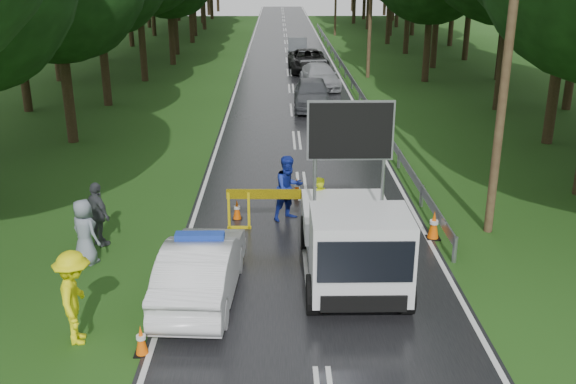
{
  "coord_description": "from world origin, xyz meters",
  "views": [
    {
      "loc": [
        -0.8,
        -14.84,
        7.28
      ],
      "look_at": [
        -0.54,
        1.79,
        1.3
      ],
      "focal_mm": 40.0,
      "sensor_mm": 36.0,
      "label": 1
    }
  ],
  "objects_px": {
    "barrier": "(279,199)",
    "queue_car_fourth": "(297,47)",
    "officer": "(318,205)",
    "queue_car_first": "(312,94)",
    "work_truck": "(353,239)",
    "queue_car_second": "(320,76)",
    "civilian": "(289,188)",
    "police_sedan": "(201,269)",
    "queue_car_third": "(308,61)"
  },
  "relations": [
    {
      "from": "barrier",
      "to": "officer",
      "type": "distance_m",
      "value": 1.13
    },
    {
      "from": "civilian",
      "to": "queue_car_second",
      "type": "relative_size",
      "value": 0.4
    },
    {
      "from": "police_sedan",
      "to": "officer",
      "type": "distance_m",
      "value": 4.71
    },
    {
      "from": "barrier",
      "to": "queue_car_third",
      "type": "bearing_deg",
      "value": 86.94
    },
    {
      "from": "queue_car_third",
      "to": "queue_car_fourth",
      "type": "height_order",
      "value": "queue_car_third"
    },
    {
      "from": "work_truck",
      "to": "queue_car_third",
      "type": "distance_m",
      "value": 31.37
    },
    {
      "from": "barrier",
      "to": "civilian",
      "type": "bearing_deg",
      "value": 70.26
    },
    {
      "from": "work_truck",
      "to": "civilian",
      "type": "relative_size",
      "value": 2.62
    },
    {
      "from": "queue_car_third",
      "to": "civilian",
      "type": "bearing_deg",
      "value": -96.31
    },
    {
      "from": "queue_car_first",
      "to": "work_truck",
      "type": "bearing_deg",
      "value": -88.87
    },
    {
      "from": "work_truck",
      "to": "queue_car_fourth",
      "type": "xyz_separation_m",
      "value": [
        -0.16,
        39.29,
        -0.39
      ]
    },
    {
      "from": "work_truck",
      "to": "queue_car_fourth",
      "type": "distance_m",
      "value": 39.29
    },
    {
      "from": "work_truck",
      "to": "police_sedan",
      "type": "bearing_deg",
      "value": -168.39
    },
    {
      "from": "work_truck",
      "to": "barrier",
      "type": "height_order",
      "value": "work_truck"
    },
    {
      "from": "police_sedan",
      "to": "queue_car_second",
      "type": "height_order",
      "value": "police_sedan"
    },
    {
      "from": "work_truck",
      "to": "civilian",
      "type": "xyz_separation_m",
      "value": [
        -1.46,
        4.02,
        -0.13
      ]
    },
    {
      "from": "barrier",
      "to": "queue_car_fourth",
      "type": "xyz_separation_m",
      "value": [
        1.6,
        36.06,
        -0.2
      ]
    },
    {
      "from": "work_truck",
      "to": "barrier",
      "type": "xyz_separation_m",
      "value": [
        -1.76,
        3.24,
        -0.19
      ]
    },
    {
      "from": "work_truck",
      "to": "queue_car_second",
      "type": "distance_m",
      "value": 25.39
    },
    {
      "from": "barrier",
      "to": "queue_car_third",
      "type": "relative_size",
      "value": 0.53
    },
    {
      "from": "civilian",
      "to": "officer",
      "type": "bearing_deg",
      "value": -85.27
    },
    {
      "from": "civilian",
      "to": "queue_car_first",
      "type": "bearing_deg",
      "value": 50.27
    },
    {
      "from": "barrier",
      "to": "queue_car_fourth",
      "type": "height_order",
      "value": "queue_car_fourth"
    },
    {
      "from": "officer",
      "to": "queue_car_third",
      "type": "height_order",
      "value": "officer"
    },
    {
      "from": "queue_car_first",
      "to": "queue_car_third",
      "type": "xyz_separation_m",
      "value": [
        0.35,
        12.0,
        -0.03
      ]
    },
    {
      "from": "police_sedan",
      "to": "civilian",
      "type": "bearing_deg",
      "value": -110.02
    },
    {
      "from": "queue_car_first",
      "to": "queue_car_fourth",
      "type": "bearing_deg",
      "value": 91.68
    },
    {
      "from": "queue_car_second",
      "to": "work_truck",
      "type": "bearing_deg",
      "value": -98.45
    },
    {
      "from": "police_sedan",
      "to": "work_truck",
      "type": "bearing_deg",
      "value": -164.97
    },
    {
      "from": "barrier",
      "to": "civilian",
      "type": "distance_m",
      "value": 0.84
    },
    {
      "from": "queue_car_first",
      "to": "queue_car_third",
      "type": "relative_size",
      "value": 0.85
    },
    {
      "from": "barrier",
      "to": "queue_car_first",
      "type": "distance_m",
      "value": 16.23
    },
    {
      "from": "police_sedan",
      "to": "civilian",
      "type": "xyz_separation_m",
      "value": [
        2.06,
        4.74,
        0.26
      ]
    },
    {
      "from": "work_truck",
      "to": "queue_car_first",
      "type": "bearing_deg",
      "value": 89.99
    },
    {
      "from": "officer",
      "to": "work_truck",
      "type": "bearing_deg",
      "value": 69.72
    },
    {
      "from": "police_sedan",
      "to": "queue_car_second",
      "type": "relative_size",
      "value": 0.92
    },
    {
      "from": "civilian",
      "to": "work_truck",
      "type": "bearing_deg",
      "value": -104.28
    },
    {
      "from": "barrier",
      "to": "queue_car_fourth",
      "type": "bearing_deg",
      "value": 88.72
    },
    {
      "from": "civilian",
      "to": "queue_car_fourth",
      "type": "distance_m",
      "value": 35.3
    },
    {
      "from": "barrier",
      "to": "queue_car_first",
      "type": "relative_size",
      "value": 0.63
    },
    {
      "from": "work_truck",
      "to": "queue_car_fourth",
      "type": "bearing_deg",
      "value": 90.26
    },
    {
      "from": "work_truck",
      "to": "queue_car_second",
      "type": "xyz_separation_m",
      "value": [
        0.79,
        25.37,
        -0.41
      ]
    },
    {
      "from": "police_sedan",
      "to": "civilian",
      "type": "height_order",
      "value": "civilian"
    },
    {
      "from": "queue_car_fourth",
      "to": "police_sedan",
      "type": "bearing_deg",
      "value": -94.03
    },
    {
      "from": "queue_car_second",
      "to": "civilian",
      "type": "bearing_deg",
      "value": -102.68
    },
    {
      "from": "queue_car_first",
      "to": "police_sedan",
      "type": "bearing_deg",
      "value": -98.79
    },
    {
      "from": "officer",
      "to": "queue_car_first",
      "type": "xyz_separation_m",
      "value": [
        0.67,
        16.35,
        -0.02
      ]
    },
    {
      "from": "police_sedan",
      "to": "officer",
      "type": "bearing_deg",
      "value": -124.03
    },
    {
      "from": "queue_car_first",
      "to": "queue_car_second",
      "type": "relative_size",
      "value": 0.97
    },
    {
      "from": "police_sedan",
      "to": "queue_car_second",
      "type": "distance_m",
      "value": 26.44
    }
  ]
}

